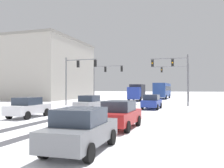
% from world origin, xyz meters
% --- Properties ---
extents(wheel_track_left_lane, '(0.84, 29.64, 0.01)m').
position_xyz_m(wheel_track_left_lane, '(-1.71, 13.47, 0.00)').
color(wheel_track_left_lane, '#424247').
rests_on(wheel_track_left_lane, ground).
extents(wheel_track_right_lane, '(0.72, 29.64, 0.01)m').
position_xyz_m(wheel_track_right_lane, '(0.58, 13.47, 0.00)').
color(wheel_track_right_lane, '#424247').
rests_on(wheel_track_right_lane, ground).
extents(sidewalk_kerb_right, '(4.00, 29.64, 0.12)m').
position_xyz_m(sidewalk_kerb_right, '(9.28, 12.13, 0.06)').
color(sidewalk_kerb_right, white).
rests_on(sidewalk_kerb_right, ground).
extents(traffic_signal_near_right, '(4.66, 0.43, 6.50)m').
position_xyz_m(traffic_signal_near_right, '(6.32, 24.90, 4.58)').
color(traffic_signal_near_right, slate).
rests_on(traffic_signal_near_right, ground).
extents(traffic_signal_far_left, '(5.46, 0.53, 6.50)m').
position_xyz_m(traffic_signal_far_left, '(-6.02, 32.87, 4.62)').
color(traffic_signal_far_left, slate).
rests_on(traffic_signal_far_left, ground).
extents(traffic_signal_far_right, '(6.53, 0.49, 6.50)m').
position_xyz_m(traffic_signal_far_right, '(6.07, 36.88, 4.46)').
color(traffic_signal_far_right, slate).
rests_on(traffic_signal_far_right, ground).
extents(traffic_signal_near_left, '(4.66, 0.49, 6.50)m').
position_xyz_m(traffic_signal_near_left, '(-6.32, 22.90, 4.58)').
color(traffic_signal_near_left, slate).
rests_on(traffic_signal_near_left, ground).
extents(car_blue_lead, '(1.91, 4.14, 1.62)m').
position_xyz_m(car_blue_lead, '(4.03, 20.89, 0.82)').
color(car_blue_lead, '#233899').
rests_on(car_blue_lead, ground).
extents(car_silver_second, '(1.99, 4.18, 1.62)m').
position_xyz_m(car_silver_second, '(-1.53, 16.27, 0.82)').
color(car_silver_second, '#B7BABF').
rests_on(car_silver_second, ground).
extents(car_white_third, '(1.88, 4.13, 1.62)m').
position_xyz_m(car_white_third, '(-4.23, 10.07, 0.82)').
color(car_white_third, silver).
rests_on(car_white_third, ground).
extents(car_red_fourth, '(1.90, 4.13, 1.62)m').
position_xyz_m(car_red_fourth, '(4.23, 7.29, 0.82)').
color(car_red_fourth, red).
rests_on(car_red_fourth, ground).
extents(car_grey_fifth, '(1.92, 4.15, 1.62)m').
position_xyz_m(car_grey_fifth, '(4.27, 1.96, 0.82)').
color(car_grey_fifth, slate).
rests_on(car_grey_fifth, ground).
extents(bus_oncoming, '(2.84, 11.05, 3.38)m').
position_xyz_m(bus_oncoming, '(2.31, 47.62, 1.99)').
color(bus_oncoming, '#284793').
rests_on(bus_oncoming, ground).
extents(box_truck_delivery, '(2.56, 7.49, 3.02)m').
position_xyz_m(box_truck_delivery, '(-1.22, 37.40, 1.63)').
color(box_truck_delivery, '#233899').
rests_on(box_truck_delivery, ground).
extents(office_building_far_left_block, '(29.27, 19.72, 12.68)m').
position_xyz_m(office_building_far_left_block, '(-29.18, 39.79, 6.35)').
color(office_building_far_left_block, '#B2ADA3').
rests_on(office_building_far_left_block, ground).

